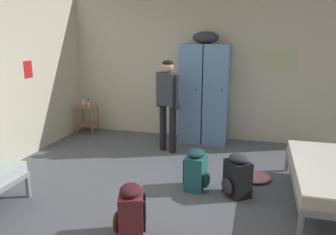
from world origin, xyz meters
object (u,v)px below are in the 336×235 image
Objects in this scene: bed_right at (331,174)px; water_bottle at (83,102)px; person_traveler at (168,98)px; clothes_pile_pink at (253,176)px; shelf_unit at (87,117)px; backpack_maroon at (130,212)px; backpack_black at (237,176)px; lotion_bottle at (89,103)px; locker_bank at (204,92)px; backpack_teal at (197,170)px.

water_bottle is (-4.40, 1.98, 0.28)m from bed_right.
clothes_pile_pink is (1.50, -0.85, -0.92)m from person_traveler.
backpack_maroon is (2.23, -3.23, -0.09)m from shelf_unit.
bed_right is 1.11m from backpack_black.
backpack_black is 1.15× the size of clothes_pile_pink.
lotion_bottle is (-4.25, 1.92, 0.26)m from bed_right.
backpack_black is (-1.10, -0.09, -0.12)m from bed_right.
locker_bank is 2.82m from bed_right.
water_bottle is at bearing 155.72° from bed_right.
locker_bank is at bearing 2.37° from lotion_bottle.
shelf_unit is 0.36× the size of person_traveler.
backpack_black is 1.00× the size of backpack_teal.
backpack_maroon is at bearing -55.40° from shelf_unit.
person_traveler is 1.98m from lotion_bottle.
backpack_maroon is 1.31m from backpack_teal.
person_traveler is (1.92, -0.66, 0.62)m from shelf_unit.
locker_bank is 12.15× the size of lotion_bottle.
person_traveler reaches higher than backpack_black.
shelf_unit is 3.75m from clothes_pile_pink.
shelf_unit is at bearing -178.63° from locker_bank.
locker_bank reaches higher than backpack_teal.
backpack_black and backpack_teal have the same top height.
backpack_maroon is at bearing -54.61° from water_bottle.
backpack_teal is (0.76, -1.34, -0.70)m from person_traveler.
backpack_black is (3.22, -2.06, -0.09)m from shelf_unit.
backpack_black is (0.78, -2.12, -0.71)m from locker_bank.
backpack_black is (3.15, -2.02, -0.39)m from lotion_bottle.
locker_bank is 10.69× the size of water_bottle.
backpack_teal is (2.69, -2.00, -0.09)m from shelf_unit.
shelf_unit is 3.35m from backpack_teal.
bed_right is 3.45× the size of backpack_maroon.
person_traveler is (-2.40, 1.31, 0.58)m from bed_right.
water_bottle is 0.35× the size of backpack_black.
person_traveler reaches higher than bed_right.
water_bottle is at bearing 156.46° from clothes_pile_pink.
shelf_unit is 2.12m from person_traveler.
locker_bank is at bearing 86.37° from backpack_maroon.
locker_bank reaches higher than backpack_black.
lotion_bottle is at bearing 124.09° from backpack_maroon.
lotion_bottle is at bearing 161.61° from person_traveler.
backpack_maroon is at bearing -124.68° from clothes_pile_pink.
backpack_maroon is 1.53m from backpack_black.
water_bottle reaches higher than shelf_unit.
bed_right is at bearing -28.63° from person_traveler.
lotion_bottle reaches higher than backpack_black.
person_traveler reaches higher than clothes_pile_pink.
clothes_pile_pink is at bearing -29.54° from person_traveler.
bed_right is 3.45× the size of backpack_teal.
backpack_black is at bearing -32.60° from shelf_unit.
shelf_unit is 3.82m from backpack_black.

